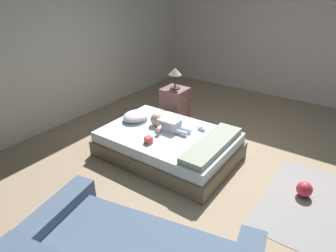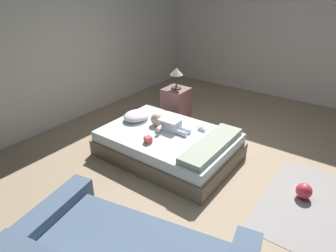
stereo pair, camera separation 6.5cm
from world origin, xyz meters
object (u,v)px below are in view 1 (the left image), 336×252
(bed, at_px, (168,145))
(baby_bottle, at_px, (202,129))
(baby, at_px, (166,123))
(lamp, at_px, (175,73))
(pillow, at_px, (136,116))
(toy_block, at_px, (148,140))
(toothbrush, at_px, (172,121))
(nightstand, at_px, (175,105))
(toy_ball, at_px, (304,189))

(bed, height_order, baby_bottle, baby_bottle)
(baby, height_order, baby_bottle, baby)
(bed, bearing_deg, baby, 46.68)
(lamp, distance_m, baby_bottle, 1.22)
(bed, distance_m, lamp, 1.33)
(pillow, distance_m, toy_block, 0.71)
(bed, height_order, toothbrush, toothbrush)
(baby, bearing_deg, pillow, 93.38)
(bed, height_order, lamp, lamp)
(pillow, xyz_separation_m, baby_bottle, (0.25, -0.95, -0.04))
(toothbrush, height_order, baby_bottle, baby_bottle)
(bed, distance_m, nightstand, 1.16)
(baby_bottle, bearing_deg, toy_block, 150.36)
(toothbrush, bearing_deg, toy_block, -170.79)
(toothbrush, height_order, toy_ball, toothbrush)
(nightstand, xyz_separation_m, baby_bottle, (-0.70, -0.90, 0.10))
(toothbrush, distance_m, lamp, 0.92)
(pillow, xyz_separation_m, baby, (0.03, -0.51, 0.01))
(bed, bearing_deg, nightstand, 29.32)
(bed, distance_m, baby, 0.29)
(nightstand, relative_size, toy_block, 5.55)
(toy_ball, bearing_deg, nightstand, 70.15)
(pillow, bearing_deg, bed, -96.11)
(toothbrush, relative_size, toy_ball, 0.86)
(toy_block, relative_size, baby_bottle, 0.89)
(baby, bearing_deg, toy_ball, -87.46)
(nightstand, distance_m, lamp, 0.55)
(baby, bearing_deg, bed, -133.32)
(toothbrush, bearing_deg, lamp, 30.84)
(toothbrush, height_order, toy_block, toy_block)
(bed, bearing_deg, toy_ball, -84.18)
(bed, xyz_separation_m, nightstand, (1.01, 0.57, 0.11))
(toy_ball, distance_m, toy_block, 1.89)
(toy_block, bearing_deg, toy_ball, -73.29)
(lamp, height_order, toy_block, lamp)
(toy_ball, relative_size, baby_bottle, 1.51)
(toy_ball, xyz_separation_m, baby_bottle, (0.14, 1.40, 0.29))
(nightstand, bearing_deg, baby_bottle, -127.67)
(nightstand, distance_m, baby_bottle, 1.14)
(toothbrush, bearing_deg, baby, -166.20)
(toy_block, distance_m, baby_bottle, 0.77)
(baby, relative_size, nightstand, 1.07)
(baby, height_order, toy_ball, baby)
(lamp, bearing_deg, nightstand, -90.00)
(bed, xyz_separation_m, pillow, (0.07, 0.61, 0.24))
(baby, distance_m, toy_block, 0.46)
(baby, xyz_separation_m, toy_ball, (0.08, -1.84, -0.34))
(nightstand, xyz_separation_m, toy_block, (-1.37, -0.52, 0.11))
(toy_block, bearing_deg, lamp, 20.82)
(baby, height_order, toothbrush, baby)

